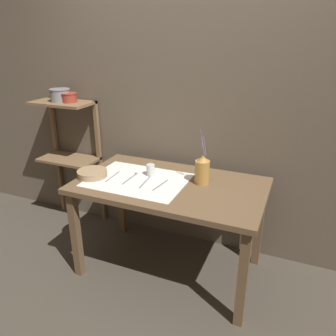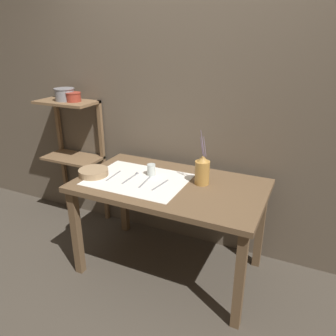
# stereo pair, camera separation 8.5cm
# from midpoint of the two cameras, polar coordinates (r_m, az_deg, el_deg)

# --- Properties ---
(ground_plane) EXTENTS (12.00, 12.00, 0.00)m
(ground_plane) POSITION_cam_midpoint_polar(r_m,az_deg,el_deg) (2.84, -0.60, -16.90)
(ground_plane) COLOR #473F35
(stone_wall_back) EXTENTS (7.00, 0.06, 2.40)m
(stone_wall_back) POSITION_cam_midpoint_polar(r_m,az_deg,el_deg) (2.75, 3.63, 9.72)
(stone_wall_back) COLOR brown
(stone_wall_back) RESTS_ON ground_plane
(wooden_table) EXTENTS (1.40, 0.81, 0.77)m
(wooden_table) POSITION_cam_midpoint_polar(r_m,az_deg,el_deg) (2.47, -0.67, -4.62)
(wooden_table) COLOR brown
(wooden_table) RESTS_ON ground_plane
(wooden_shelf_unit) EXTENTS (0.56, 0.30, 1.23)m
(wooden_shelf_unit) POSITION_cam_midpoint_polar(r_m,az_deg,el_deg) (3.29, -17.54, 4.59)
(wooden_shelf_unit) COLOR brown
(wooden_shelf_unit) RESTS_ON ground_plane
(linen_cloth) EXTENTS (0.73, 0.54, 0.00)m
(linen_cloth) POSITION_cam_midpoint_polar(r_m,az_deg,el_deg) (2.50, -6.24, -2.07)
(linen_cloth) COLOR white
(linen_cloth) RESTS_ON wooden_table
(pitcher_with_flowers) EXTENTS (0.11, 0.11, 0.41)m
(pitcher_with_flowers) POSITION_cam_midpoint_polar(r_m,az_deg,el_deg) (2.40, 4.97, -0.41)
(pitcher_with_flowers) COLOR #B7843D
(pitcher_with_flowers) RESTS_ON wooden_table
(wooden_bowl) EXTENTS (0.23, 0.23, 0.05)m
(wooden_bowl) POSITION_cam_midpoint_polar(r_m,az_deg,el_deg) (2.61, -13.97, -0.95)
(wooden_bowl) COLOR #9E7F5B
(wooden_bowl) RESTS_ON wooden_table
(glass_tumbler_near) EXTENTS (0.06, 0.06, 0.09)m
(glass_tumbler_near) POSITION_cam_midpoint_polar(r_m,az_deg,el_deg) (2.55, -4.00, -0.36)
(glass_tumbler_near) COLOR silver
(glass_tumbler_near) RESTS_ON wooden_table
(knife_center) EXTENTS (0.02, 0.21, 0.00)m
(knife_center) POSITION_cam_midpoint_polar(r_m,az_deg,el_deg) (2.58, -10.54, -1.47)
(knife_center) COLOR gray
(knife_center) RESTS_ON wooden_table
(spoon_inner) EXTENTS (0.02, 0.22, 0.02)m
(spoon_inner) POSITION_cam_midpoint_polar(r_m,az_deg,el_deg) (2.56, -6.99, -1.39)
(spoon_inner) COLOR gray
(spoon_inner) RESTS_ON wooden_table
(fork_outer) EXTENTS (0.03, 0.21, 0.00)m
(fork_outer) POSITION_cam_midpoint_polar(r_m,az_deg,el_deg) (2.44, -5.08, -2.52)
(fork_outer) COLOR gray
(fork_outer) RESTS_ON wooden_table
(fork_inner) EXTENTS (0.04, 0.21, 0.00)m
(fork_inner) POSITION_cam_midpoint_polar(r_m,az_deg,el_deg) (2.39, -2.32, -2.99)
(fork_inner) COLOR gray
(fork_inner) RESTS_ON wooden_table
(metal_pot_large) EXTENTS (0.18, 0.18, 0.11)m
(metal_pot_large) POSITION_cam_midpoint_polar(r_m,az_deg,el_deg) (3.17, -19.03, 11.97)
(metal_pot_large) COLOR gray
(metal_pot_large) RESTS_ON wooden_shelf_unit
(metal_pot_small) EXTENTS (0.14, 0.14, 0.08)m
(metal_pot_small) POSITION_cam_midpoint_polar(r_m,az_deg,el_deg) (3.11, -17.59, 11.67)
(metal_pot_small) COLOR #9E3828
(metal_pot_small) RESTS_ON wooden_shelf_unit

